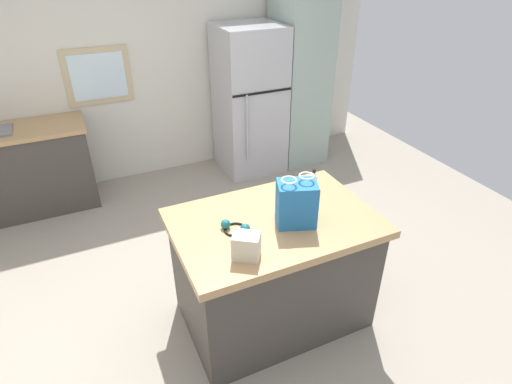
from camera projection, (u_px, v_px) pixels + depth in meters
The scene contains 10 objects.
ground at pixel (231, 297), 3.42m from camera, with size 6.80×6.80×0.00m, color #9E9384.
back_wall at pixel (144, 67), 4.68m from camera, with size 5.67×0.13×2.55m.
kitchen_island at pixel (273, 270), 3.03m from camera, with size 1.36×0.91×0.90m.
refrigerator at pixel (249, 101), 4.96m from camera, with size 0.72×0.74×1.72m.
tall_cabinet at pixel (299, 79), 5.10m from camera, with size 0.57×0.67×2.09m.
sink_counter at pixel (24, 170), 4.31m from camera, with size 1.33×0.60×1.09m.
shopping_bag at pixel (296, 203), 2.68m from camera, with size 0.30×0.26×0.35m.
small_box at pixel (246, 246), 2.43m from camera, with size 0.16×0.12×0.16m, color beige.
bottle at pixel (313, 184), 3.00m from camera, with size 0.05×0.05×0.22m.
ear_defenders at pixel (235, 227), 2.68m from camera, with size 0.21×0.21×0.06m.
Camera 1 is at (-0.86, -2.34, 2.50)m, focal length 29.35 mm.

